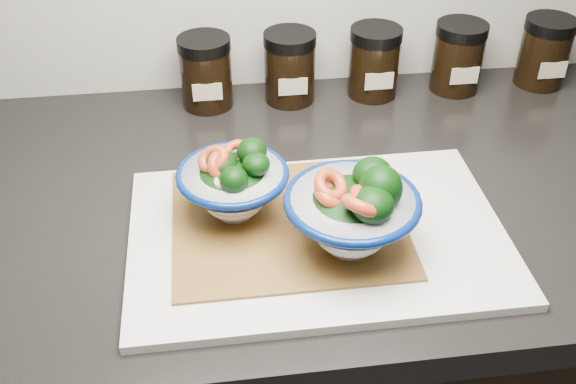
{
  "coord_description": "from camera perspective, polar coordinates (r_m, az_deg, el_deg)",
  "views": [
    {
      "loc": [
        -0.18,
        0.74,
        1.44
      ],
      "look_at": [
        -0.1,
        1.36,
        0.96
      ],
      "focal_mm": 42.0,
      "sensor_mm": 36.0,
      "label": 1
    }
  ],
  "objects": [
    {
      "name": "spice_jar_b",
      "position": [
        1.07,
        0.14,
        10.54
      ],
      "size": [
        0.08,
        0.08,
        0.11
      ],
      "color": "black",
      "rests_on": "countertop"
    },
    {
      "name": "bowl_left",
      "position": [
        0.81,
        -4.66,
        0.71
      ],
      "size": [
        0.14,
        0.14,
        0.1
      ],
      "rotation": [
        0.0,
        0.0,
        0.3
      ],
      "color": "white",
      "rests_on": "bamboo_mat"
    },
    {
      "name": "spice_jar_e",
      "position": [
        1.2,
        20.89,
        11.04
      ],
      "size": [
        0.08,
        0.08,
        0.11
      ],
      "color": "black",
      "rests_on": "countertop"
    },
    {
      "name": "bowl_right",
      "position": [
        0.76,
        5.6,
        -1.7
      ],
      "size": [
        0.16,
        0.16,
        0.12
      ],
      "rotation": [
        0.0,
        0.0,
        -0.19
      ],
      "color": "white",
      "rests_on": "bamboo_mat"
    },
    {
      "name": "spice_jar_d",
      "position": [
        1.14,
        14.19,
        11.03
      ],
      "size": [
        0.08,
        0.08,
        0.11
      ],
      "color": "black",
      "rests_on": "countertop"
    },
    {
      "name": "bamboo_mat",
      "position": [
        0.82,
        0.0,
        -2.55
      ],
      "size": [
        0.28,
        0.24,
        0.0
      ],
      "primitive_type": "cube",
      "color": "#A47931",
      "rests_on": "cutting_board"
    },
    {
      "name": "spice_jar_c",
      "position": [
        1.1,
        7.3,
        10.87
      ],
      "size": [
        0.08,
        0.08,
        0.11
      ],
      "color": "black",
      "rests_on": "countertop"
    },
    {
      "name": "spice_jar_a",
      "position": [
        1.07,
        -6.97,
        10.05
      ],
      "size": [
        0.08,
        0.08,
        0.11
      ],
      "color": "black",
      "rests_on": "countertop"
    },
    {
      "name": "countertop",
      "position": [
        0.92,
        5.34,
        -0.28
      ],
      "size": [
        3.5,
        0.6,
        0.04
      ],
      "primitive_type": "cube",
      "color": "black",
      "rests_on": "cabinet"
    },
    {
      "name": "cutting_board",
      "position": [
        0.82,
        2.5,
        -3.66
      ],
      "size": [
        0.45,
        0.3,
        0.01
      ],
      "primitive_type": "cube",
      "color": "silver",
      "rests_on": "countertop"
    }
  ]
}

